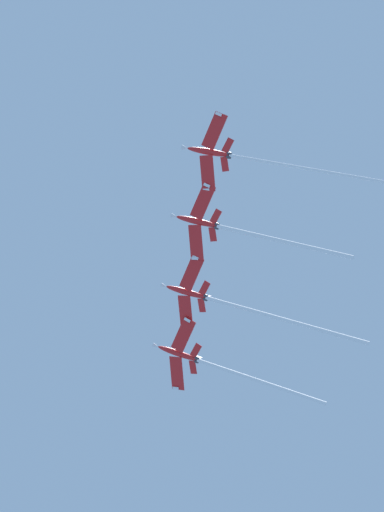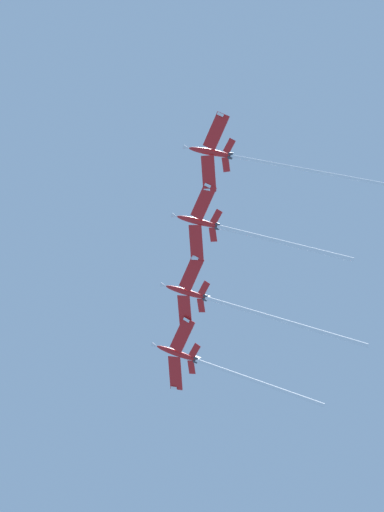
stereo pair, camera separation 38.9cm
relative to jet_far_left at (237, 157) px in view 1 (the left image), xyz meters
name	(u,v)px [view 1 (the left image)]	position (x,y,z in m)	size (l,w,h in m)	color
jet_far_left	(237,157)	(0.00, 0.00, 0.00)	(20.11, 46.45, 26.18)	red
jet_inner_left	(234,230)	(-17.69, 1.71, -1.43)	(20.11, 42.67, 24.16)	red
jet_centre	(229,304)	(-36.22, 3.17, -2.25)	(20.12, 48.99, 27.55)	red
jet_inner_right	(208,364)	(-52.54, 0.16, -1.62)	(20.11, 42.75, 23.45)	red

